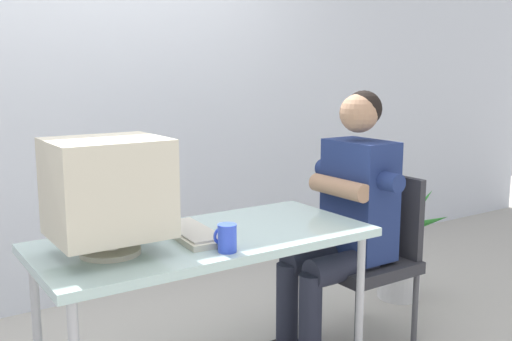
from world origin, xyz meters
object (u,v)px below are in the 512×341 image
(crt_monitor, at_px, (109,189))
(potted_plant, at_px, (400,251))
(office_chair, at_px, (370,250))
(person_seated, at_px, (345,214))
(desk_mug, at_px, (227,238))
(keyboard, at_px, (192,233))
(desk, at_px, (206,248))

(crt_monitor, bearing_deg, potted_plant, 9.53)
(crt_monitor, height_order, office_chair, crt_monitor)
(office_chair, height_order, person_seated, person_seated)
(person_seated, xyz_separation_m, potted_plant, (0.72, 0.27, -0.39))
(office_chair, bearing_deg, desk_mug, -165.55)
(keyboard, distance_m, desk_mug, 0.26)
(keyboard, height_order, office_chair, office_chair)
(desk, relative_size, desk_mug, 13.06)
(desk, height_order, office_chair, office_chair)
(desk, bearing_deg, office_chair, 1.78)
(keyboard, bearing_deg, office_chair, 0.63)
(person_seated, relative_size, potted_plant, 1.87)
(crt_monitor, bearing_deg, person_seated, 2.37)
(office_chair, distance_m, desk_mug, 1.10)
(desk, xyz_separation_m, potted_plant, (1.52, 0.31, -0.36))
(potted_plant, bearing_deg, office_chair, -152.86)
(crt_monitor, xyz_separation_m, desk_mug, (0.37, -0.21, -0.20))
(keyboard, xyz_separation_m, office_chair, (1.04, 0.01, -0.26))
(crt_monitor, height_order, keyboard, crt_monitor)
(office_chair, bearing_deg, desk, -178.22)
(office_chair, bearing_deg, person_seated, 180.00)
(crt_monitor, height_order, potted_plant, crt_monitor)
(desk_mug, bearing_deg, crt_monitor, 150.10)
(potted_plant, bearing_deg, desk, -168.66)
(crt_monitor, xyz_separation_m, person_seated, (1.22, 0.05, -0.27))
(person_seated, distance_m, desk_mug, 0.89)
(potted_plant, xyz_separation_m, desk_mug, (-1.56, -0.54, 0.47))
(keyboard, height_order, potted_plant, keyboard)
(desk, relative_size, person_seated, 1.07)
(keyboard, distance_m, office_chair, 1.07)
(desk, relative_size, keyboard, 3.27)
(desk, bearing_deg, person_seated, 2.19)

